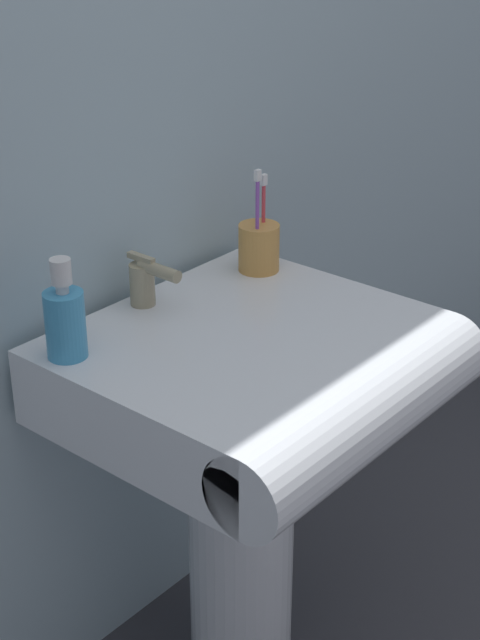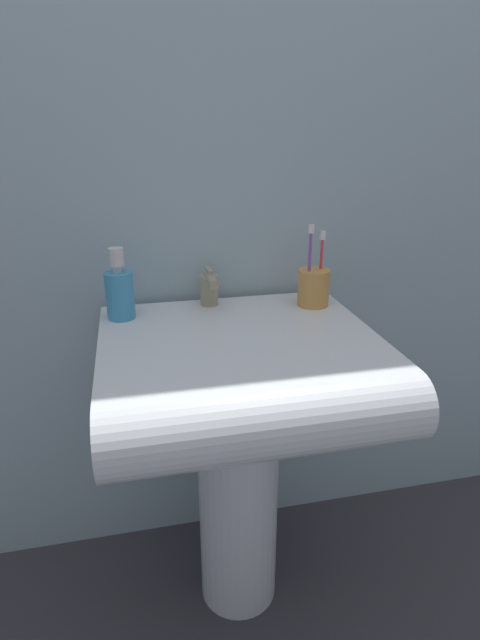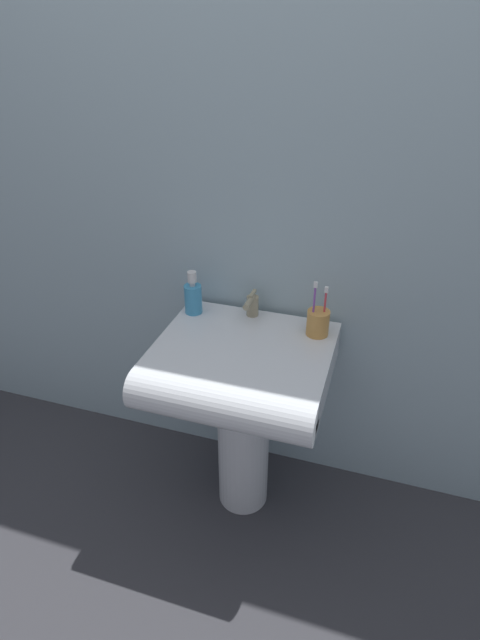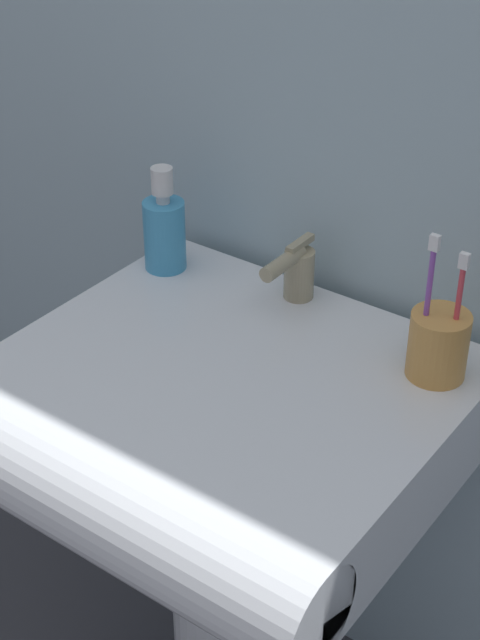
% 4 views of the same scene
% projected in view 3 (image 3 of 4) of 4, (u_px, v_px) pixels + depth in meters
% --- Properties ---
extents(ground_plane, '(6.00, 6.00, 0.00)m').
position_uv_depth(ground_plane, '(243.00, 495.00, 1.99)').
color(ground_plane, '#38383D').
rests_on(ground_plane, ground).
extents(wall_back, '(5.00, 0.05, 2.40)m').
position_uv_depth(wall_back, '(270.00, 176.00, 1.61)').
color(wall_back, '#9EB7C1').
rests_on(wall_back, ground).
extents(sink_pedestal, '(0.19, 0.19, 0.59)m').
position_uv_depth(sink_pedestal, '(243.00, 441.00, 1.84)').
color(sink_pedestal, white).
rests_on(sink_pedestal, ground).
extents(sink_basin, '(0.57, 0.53, 0.13)m').
position_uv_depth(sink_basin, '(239.00, 370.00, 1.62)').
color(sink_basin, white).
rests_on(sink_basin, sink_pedestal).
extents(faucet, '(0.04, 0.11, 0.09)m').
position_uv_depth(faucet, '(252.00, 305.00, 1.76)').
color(faucet, tan).
rests_on(faucet, sink_basin).
extents(toothbrush_cup, '(0.08, 0.08, 0.20)m').
position_uv_depth(toothbrush_cup, '(318.00, 322.00, 1.66)').
color(toothbrush_cup, '#D19347').
rests_on(toothbrush_cup, sink_basin).
extents(soap_bottle, '(0.06, 0.06, 0.16)m').
position_uv_depth(soap_bottle, '(193.00, 297.00, 1.78)').
color(soap_bottle, '#3F99CC').
rests_on(soap_bottle, sink_basin).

